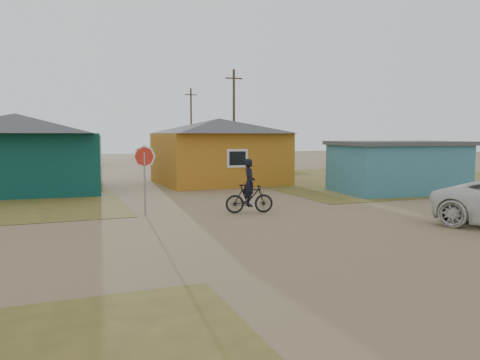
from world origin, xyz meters
The scene contains 11 objects.
ground centered at (0.00, 0.00, 0.00)m, with size 120.00×120.00×0.00m, color olive.
grass_ne centered at (14.00, 13.00, 0.01)m, with size 20.00×18.00×0.00m, color brown.
house_teal centered at (-8.50, 13.50, 2.05)m, with size 8.93×7.08×4.00m.
house_yellow centered at (2.50, 14.00, 2.00)m, with size 7.72×6.76×3.90m.
shed_turquoise centered at (9.50, 6.50, 1.31)m, with size 6.71×4.93×2.60m.
house_pale_west centered at (-6.00, 34.00, 1.86)m, with size 7.04×6.15×3.60m.
house_beige_east centered at (10.00, 40.00, 1.86)m, with size 6.95×6.05×3.60m.
utility_pole_near centered at (6.50, 22.00, 4.14)m, with size 1.40×0.20×8.00m.
utility_pole_far centered at (7.50, 38.00, 4.14)m, with size 1.40×0.20×8.00m.
stop_sign centered at (-3.68, 4.43, 1.88)m, with size 0.82×0.25×2.56m.
cyclist centered at (0.03, 3.37, 0.74)m, with size 1.87×0.88×2.04m.
Camera 1 is at (-6.68, -12.65, 2.95)m, focal length 35.00 mm.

